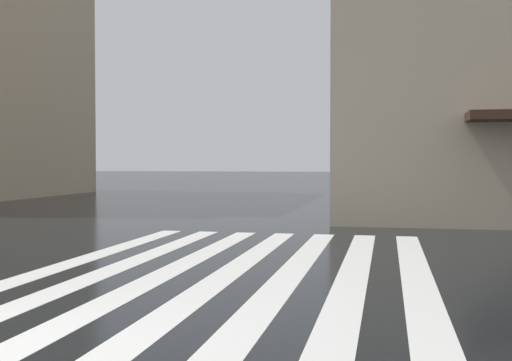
{
  "coord_description": "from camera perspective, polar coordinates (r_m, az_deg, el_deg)",
  "views": [
    {
      "loc": [
        -5.1,
        -4.01,
        1.82
      ],
      "look_at": [
        8.6,
        -1.13,
        1.4
      ],
      "focal_mm": 43.91,
      "sensor_mm": 36.0,
      "label": 1
    }
  ],
  "objects": [
    {
      "name": "zebra_crossing",
      "position": [
        9.62,
        -3.65,
        -9.17
      ],
      "size": [
        13.0,
        6.5,
        0.01
      ],
      "color": "silver",
      "rests_on": "ground_plane"
    }
  ]
}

